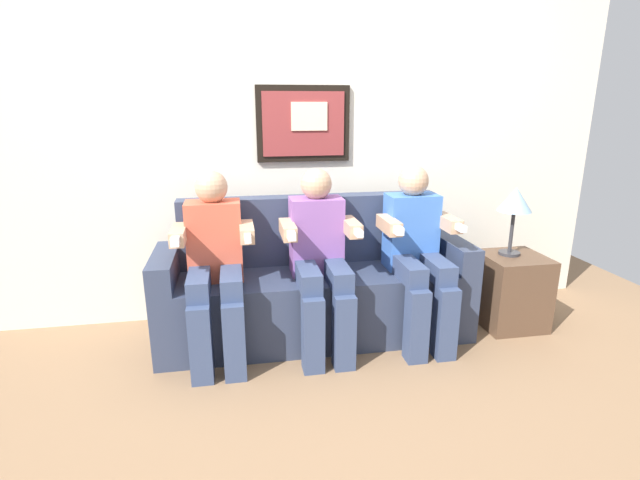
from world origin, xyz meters
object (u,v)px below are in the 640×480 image
side_table_right (511,291)px  table_lamp (515,202)px  person_on_right (417,249)px  person_in_middle (320,255)px  person_on_left (215,260)px  couch (315,290)px

side_table_right → table_lamp: table_lamp is taller
person_on_right → side_table_right: person_on_right is taller
person_in_middle → person_on_right: (0.62, 0.00, 0.00)m
person_on_right → person_on_left: bearing=180.0°
person_on_left → person_on_right: 1.24m
person_on_left → person_in_middle: bearing=0.0°
couch → person_on_left: person_on_left is taller
person_on_right → side_table_right: (0.72, 0.06, -0.36)m
couch → person_on_left: bearing=-164.8°
person_on_right → table_lamp: bearing=7.8°
couch → person_on_right: size_ratio=1.79×
couch → side_table_right: couch is taller
person_in_middle → side_table_right: person_in_middle is taller
person_on_left → table_lamp: bearing=2.8°
person_on_left → person_in_middle: size_ratio=1.00×
person_on_left → person_on_right: bearing=0.0°
side_table_right → couch: bearing=175.5°
table_lamp → side_table_right: bearing=-55.4°
couch → side_table_right: bearing=-4.5°
couch → person_on_right: (0.62, -0.17, 0.29)m
table_lamp → person_in_middle: bearing=-175.8°
couch → person_on_left: size_ratio=1.79×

